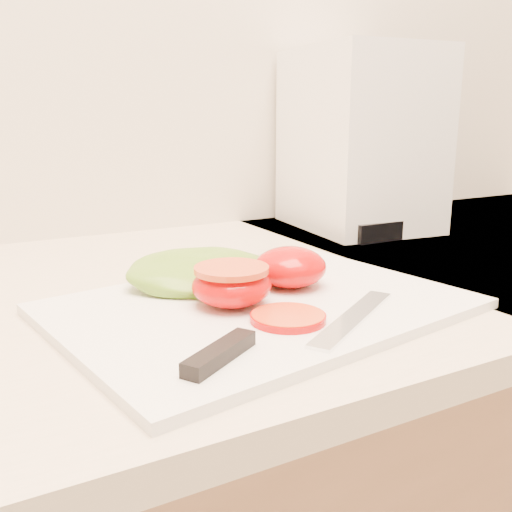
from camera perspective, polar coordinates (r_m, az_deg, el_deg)
stove at (r=1.24m, az=23.26°, el=-19.62°), size 0.76×0.66×0.93m
cutting_board at (r=0.58m, az=0.48°, el=-5.03°), size 0.43×0.34×0.01m
tomato_half_dome at (r=0.62m, az=3.43°, el=-1.09°), size 0.08×0.08×0.04m
tomato_half_cut at (r=0.56m, az=-2.45°, el=-2.81°), size 0.08×0.08×0.04m
tomato_slice_0 at (r=0.52m, az=3.22°, el=-6.15°), size 0.07×0.07×0.01m
lettuce_leaf_0 at (r=0.63m, az=-5.36°, el=-1.60°), size 0.19×0.15×0.03m
knife at (r=0.47m, az=2.24°, el=-8.16°), size 0.26×0.11×0.01m
appliance at (r=1.01m, az=10.32°, el=11.33°), size 0.22×0.27×0.30m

